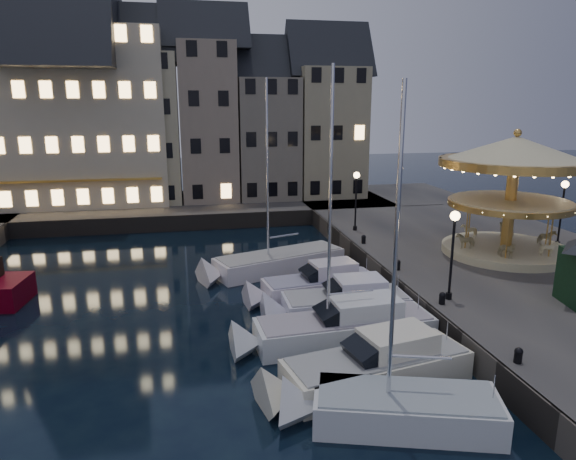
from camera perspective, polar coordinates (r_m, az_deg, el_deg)
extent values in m
plane|color=black|center=(22.38, 1.59, -13.04)|extent=(160.00, 160.00, 0.00)
cube|color=#474442|center=(32.87, 23.63, -4.06)|extent=(16.00, 56.00, 1.30)
cube|color=#474442|center=(48.49, -15.30, 2.17)|extent=(44.00, 12.00, 1.30)
cube|color=#47423A|center=(29.11, 10.53, -5.34)|extent=(0.15, 44.00, 1.30)
cube|color=#47423A|center=(42.52, -13.10, 0.68)|extent=(48.00, 0.15, 1.30)
cylinder|color=black|center=(25.11, 17.42, -7.00)|extent=(0.28, 0.28, 0.30)
cylinder|color=black|center=(24.56, 17.72, -3.18)|extent=(0.12, 0.12, 3.80)
sphere|color=#FFD18C|center=(24.06, 18.08, 1.49)|extent=(0.44, 0.44, 0.44)
cylinder|color=black|center=(36.93, 7.45, 0.22)|extent=(0.28, 0.28, 0.30)
cylinder|color=black|center=(36.56, 7.54, 2.88)|extent=(0.12, 0.12, 3.80)
sphere|color=#FFD18C|center=(36.23, 7.64, 6.06)|extent=(0.44, 0.44, 0.44)
cylinder|color=black|center=(36.86, 27.74, -1.34)|extent=(0.28, 0.28, 0.30)
cylinder|color=black|center=(36.48, 28.05, 1.32)|extent=(0.12, 0.12, 3.80)
sphere|color=#FFD18C|center=(36.15, 28.42, 4.49)|extent=(0.44, 0.44, 0.44)
cylinder|color=black|center=(20.18, 24.19, -12.78)|extent=(0.28, 0.28, 0.40)
sphere|color=black|center=(20.08, 24.26, -12.21)|extent=(0.30, 0.30, 0.30)
cylinder|color=black|center=(24.41, 16.75, -7.44)|extent=(0.28, 0.28, 0.40)
sphere|color=black|center=(24.33, 16.78, -6.95)|extent=(0.30, 0.30, 0.30)
cylinder|color=black|center=(28.64, 12.09, -3.95)|extent=(0.28, 0.28, 0.40)
sphere|color=black|center=(28.57, 12.11, -3.53)|extent=(0.30, 0.30, 0.30)
cylinder|color=black|center=(33.53, 8.40, -1.15)|extent=(0.28, 0.28, 0.40)
sphere|color=black|center=(33.48, 8.41, -0.78)|extent=(0.30, 0.30, 0.30)
cube|color=gray|center=(51.74, -28.55, 8.59)|extent=(5.00, 8.00, 11.00)
cube|color=gray|center=(50.40, -22.62, 9.68)|extent=(5.60, 8.00, 12.00)
cube|color=tan|center=(49.59, -15.69, 10.75)|extent=(6.20, 8.00, 13.00)
cube|color=gray|center=(49.50, -8.95, 11.66)|extent=(5.00, 8.00, 14.00)
cube|color=slate|center=(50.13, -2.56, 10.12)|extent=(5.60, 8.00, 11.00)
cube|color=gray|center=(51.38, 4.24, 10.75)|extent=(6.20, 8.00, 12.00)
cube|color=beige|center=(50.33, -22.72, 11.38)|extent=(16.00, 9.00, 15.00)
cube|color=silver|center=(17.94, 12.95, -19.21)|extent=(6.30, 3.90, 1.30)
cube|color=gray|center=(17.58, 13.07, -17.38)|extent=(5.96, 3.64, 0.10)
cylinder|color=silver|center=(15.50, 11.95, -0.93)|extent=(0.14, 0.14, 10.32)
cube|color=beige|center=(20.02, 9.82, -15.28)|extent=(7.31, 3.64, 1.30)
cube|color=gray|center=(19.70, 9.91, -13.58)|extent=(6.93, 3.39, 0.10)
cube|color=beige|center=(19.94, 12.04, -11.95)|extent=(2.94, 2.23, 0.80)
cube|color=black|center=(19.28, 8.51, -13.06)|extent=(1.48, 1.83, 0.94)
cube|color=silver|center=(22.86, 6.29, -11.26)|extent=(7.84, 2.68, 1.30)
cube|color=gray|center=(22.58, 6.34, -9.72)|extent=(7.45, 2.48, 0.10)
cube|color=silver|center=(22.74, 8.58, -8.45)|extent=(3.02, 1.86, 0.80)
cube|color=black|center=(22.25, 4.85, -9.13)|extent=(1.36, 1.66, 0.99)
cylinder|color=silver|center=(20.78, 4.72, 3.23)|extent=(0.14, 0.14, 10.41)
cube|color=silver|center=(25.39, 6.35, -8.60)|extent=(5.98, 2.33, 1.30)
cube|color=gray|center=(25.14, 6.39, -7.19)|extent=(5.68, 2.14, 0.10)
cube|color=silver|center=(25.21, 7.98, -6.14)|extent=(2.28, 1.73, 0.80)
cube|color=black|center=(24.90, 5.36, -6.57)|extent=(1.05, 1.61, 0.88)
cube|color=silver|center=(27.62, 3.60, -6.64)|extent=(6.27, 2.81, 1.30)
cube|color=gray|center=(27.39, 3.62, -5.33)|extent=(5.95, 2.61, 0.10)
cube|color=silver|center=(27.53, 5.03, -4.31)|extent=(2.48, 1.81, 0.80)
cube|color=black|center=(27.11, 2.68, -4.79)|extent=(1.24, 1.54, 0.88)
cube|color=silver|center=(31.91, -0.92, -3.74)|extent=(8.46, 4.92, 1.30)
cube|color=gray|center=(31.71, -0.92, -2.59)|extent=(8.01, 4.60, 0.10)
cylinder|color=silver|center=(30.22, -2.31, 7.13)|extent=(0.14, 0.14, 10.93)
cylinder|color=#C8BE8F|center=(33.57, 22.99, -2.06)|extent=(7.37, 7.37, 0.46)
cylinder|color=gold|center=(32.91, 23.49, 3.12)|extent=(0.65, 0.65, 5.71)
cylinder|color=#C8BE8F|center=(32.93, 23.48, 2.96)|extent=(6.82, 6.82, 0.17)
cylinder|color=gold|center=(32.96, 23.45, 2.68)|extent=(7.08, 7.08, 0.32)
cone|color=#C8BE8F|center=(32.54, 24.00, 8.22)|extent=(8.48, 8.48, 1.47)
cylinder|color=gold|center=(32.62, 23.86, 6.85)|extent=(8.48, 8.48, 0.46)
sphere|color=gold|center=(32.48, 24.16, 9.83)|extent=(0.46, 0.46, 0.46)
imported|color=#C8BE8F|center=(35.42, 25.71, -0.38)|extent=(1.54, 1.11, 0.92)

